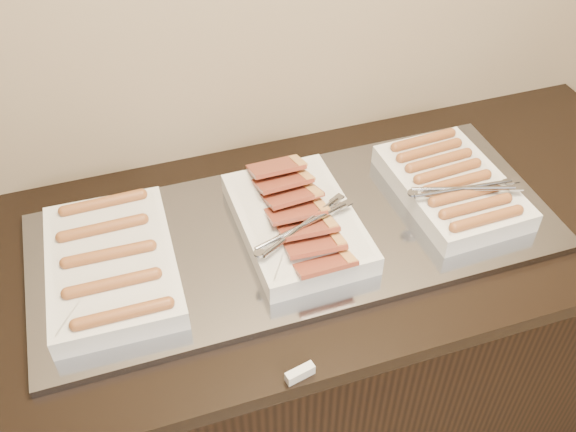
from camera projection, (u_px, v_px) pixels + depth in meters
The scene contains 6 objects.
counter at pixel (287, 351), 1.79m from camera, with size 2.06×0.76×0.90m.
warming_tray at pixel (296, 233), 1.48m from camera, with size 1.20×0.50×0.02m, color gray.
dish_left at pixel (112, 263), 1.36m from camera, with size 0.27×0.40×0.07m.
dish_center at pixel (297, 221), 1.45m from camera, with size 0.27×0.40×0.09m.
dish_right at pixel (452, 185), 1.54m from camera, with size 0.27×0.38×0.08m.
label_holder at pixel (300, 373), 1.21m from camera, with size 0.06×0.02×0.02m, color silver.
Camera 1 is at (-0.33, 1.13, 1.95)m, focal length 40.00 mm.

